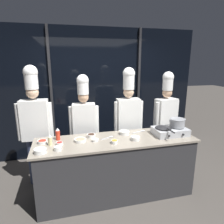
# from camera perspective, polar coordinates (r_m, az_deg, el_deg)

# --- Properties ---
(ground_plane) EXTENTS (24.00, 24.00, 0.00)m
(ground_plane) POSITION_cam_1_polar(r_m,az_deg,el_deg) (3.40, 1.12, -22.12)
(ground_plane) COLOR #47423D
(window_wall_back) EXTENTS (4.41, 0.09, 2.70)m
(window_wall_back) POSITION_cam_1_polar(r_m,az_deg,el_deg) (4.33, -4.35, 5.37)
(window_wall_back) COLOR black
(window_wall_back) RESTS_ON ground_plane
(demo_counter) EXTENTS (2.35, 0.69, 0.91)m
(demo_counter) POSITION_cam_1_polar(r_m,az_deg,el_deg) (3.15, 1.16, -15.43)
(demo_counter) COLOR #2D2D30
(demo_counter) RESTS_ON ground_plane
(portable_stove) EXTENTS (0.51, 0.36, 0.12)m
(portable_stove) POSITION_cam_1_polar(r_m,az_deg,el_deg) (3.24, 16.21, -5.26)
(portable_stove) COLOR #B2B5BA
(portable_stove) RESTS_ON demo_counter
(frying_pan) EXTENTS (0.25, 0.44, 0.04)m
(frying_pan) POSITION_cam_1_polar(r_m,az_deg,el_deg) (3.15, 14.53, -4.12)
(frying_pan) COLOR #232326
(frying_pan) RESTS_ON portable_stove
(stock_pot) EXTENTS (0.26, 0.23, 0.13)m
(stock_pot) POSITION_cam_1_polar(r_m,az_deg,el_deg) (3.26, 18.15, -2.87)
(stock_pot) COLOR #93969B
(stock_pot) RESTS_ON portable_stove
(squeeze_bottle_oil) EXTENTS (0.05, 0.05, 0.15)m
(squeeze_bottle_oil) POSITION_cam_1_polar(r_m,az_deg,el_deg) (2.85, -17.29, -7.70)
(squeeze_bottle_oil) COLOR beige
(squeeze_bottle_oil) RESTS_ON demo_counter
(squeeze_bottle_chili) EXTENTS (0.06, 0.06, 0.18)m
(squeeze_bottle_chili) POSITION_cam_1_polar(r_m,az_deg,el_deg) (3.01, -15.24, -6.12)
(squeeze_bottle_chili) COLOR red
(squeeze_bottle_chili) RESTS_ON demo_counter
(prep_bowl_rice) EXTENTS (0.10, 0.10, 0.05)m
(prep_bowl_rice) POSITION_cam_1_polar(r_m,az_deg,el_deg) (2.68, -15.22, -9.94)
(prep_bowl_rice) COLOR white
(prep_bowl_rice) RESTS_ON demo_counter
(prep_bowl_chicken) EXTENTS (0.10, 0.10, 0.04)m
(prep_bowl_chicken) POSITION_cam_1_polar(r_m,az_deg,el_deg) (2.88, -4.88, -7.92)
(prep_bowl_chicken) COLOR white
(prep_bowl_chicken) RESTS_ON demo_counter
(prep_bowl_noodles) EXTENTS (0.16, 0.16, 0.06)m
(prep_bowl_noodles) POSITION_cam_1_polar(r_m,az_deg,el_deg) (3.13, 3.56, -5.83)
(prep_bowl_noodles) COLOR white
(prep_bowl_noodles) RESTS_ON demo_counter
(prep_bowl_mushrooms) EXTENTS (0.17, 0.17, 0.04)m
(prep_bowl_mushrooms) POSITION_cam_1_polar(r_m,az_deg,el_deg) (2.91, -9.06, -7.87)
(prep_bowl_mushrooms) COLOR white
(prep_bowl_mushrooms) RESTS_ON demo_counter
(prep_bowl_carrots) EXTENTS (0.10, 0.10, 0.05)m
(prep_bowl_carrots) POSITION_cam_1_polar(r_m,az_deg,el_deg) (2.80, 0.69, -8.44)
(prep_bowl_carrots) COLOR white
(prep_bowl_carrots) RESTS_ON demo_counter
(prep_bowl_bell_pepper) EXTENTS (0.09, 0.09, 0.04)m
(prep_bowl_bell_pepper) POSITION_cam_1_polar(r_m,az_deg,el_deg) (2.84, -14.75, -8.68)
(prep_bowl_bell_pepper) COLOR white
(prep_bowl_bell_pepper) RESTS_ON demo_counter
(prep_bowl_garlic) EXTENTS (0.13, 0.13, 0.05)m
(prep_bowl_garlic) POSITION_cam_1_polar(r_m,az_deg,el_deg) (2.93, 6.71, -7.40)
(prep_bowl_garlic) COLOR white
(prep_bowl_garlic) RESTS_ON demo_counter
(prep_bowl_soy_glaze) EXTENTS (0.13, 0.13, 0.05)m
(prep_bowl_soy_glaze) POSITION_cam_1_polar(r_m,az_deg,el_deg) (3.03, -5.98, -6.67)
(prep_bowl_soy_glaze) COLOR white
(prep_bowl_soy_glaze) RESTS_ON demo_counter
(prep_bowl_chili_flakes) EXTENTS (0.14, 0.14, 0.04)m
(prep_bowl_chili_flakes) POSITION_cam_1_polar(r_m,az_deg,el_deg) (2.97, -19.29, -7.96)
(prep_bowl_chili_flakes) COLOR white
(prep_bowl_chili_flakes) RESTS_ON demo_counter
(prep_bowl_bean_sprouts) EXTENTS (0.16, 0.16, 0.06)m
(prep_bowl_bean_sprouts) POSITION_cam_1_polar(r_m,az_deg,el_deg) (2.68, -19.82, -10.31)
(prep_bowl_bean_sprouts) COLOR white
(prep_bowl_bean_sprouts) RESTS_ON demo_counter
(serving_spoon_slotted) EXTENTS (0.25, 0.10, 0.02)m
(serving_spoon_slotted) POSITION_cam_1_polar(r_m,az_deg,el_deg) (3.29, 8.36, -5.41)
(serving_spoon_slotted) COLOR #B2B5BA
(serving_spoon_slotted) RESTS_ON demo_counter
(serving_spoon_solid) EXTENTS (0.21, 0.12, 0.02)m
(serving_spoon_solid) POSITION_cam_1_polar(r_m,az_deg,el_deg) (3.01, -0.79, -7.21)
(serving_spoon_solid) COLOR #B2B5BA
(serving_spoon_solid) RESTS_ON demo_counter
(chef_head) EXTENTS (0.55, 0.25, 1.97)m
(chef_head) POSITION_cam_1_polar(r_m,az_deg,el_deg) (3.39, -21.17, -1.69)
(chef_head) COLOR #2D3856
(chef_head) RESTS_ON ground_plane
(chef_sous) EXTENTS (0.49, 0.24, 1.82)m
(chef_sous) POSITION_cam_1_polar(r_m,az_deg,el_deg) (3.41, -7.99, -2.07)
(chef_sous) COLOR #4C4C51
(chef_sous) RESTS_ON ground_plane
(chef_line) EXTENTS (0.52, 0.22, 1.92)m
(chef_line) POSITION_cam_1_polar(r_m,az_deg,el_deg) (3.54, 4.62, -0.52)
(chef_line) COLOR #2D3856
(chef_line) RESTS_ON ground_plane
(chef_pastry) EXTENTS (0.52, 0.28, 1.84)m
(chef_pastry) POSITION_cam_1_polar(r_m,az_deg,el_deg) (3.89, 15.12, -0.43)
(chef_pastry) COLOR #2D3856
(chef_pastry) RESTS_ON ground_plane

